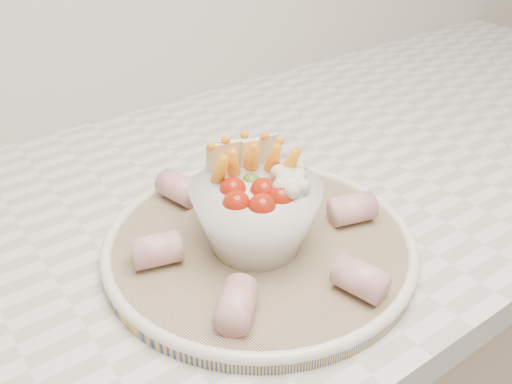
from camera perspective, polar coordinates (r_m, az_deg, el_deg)
serving_platter at (r=0.60m, az=0.35°, el=-5.22°), size 0.36×0.36×0.02m
veggie_bowl at (r=0.57m, az=0.07°, el=-1.83°), size 0.13×0.13×0.11m
cured_meat_rolls at (r=0.59m, az=0.35°, el=-3.66°), size 0.26×0.29×0.03m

